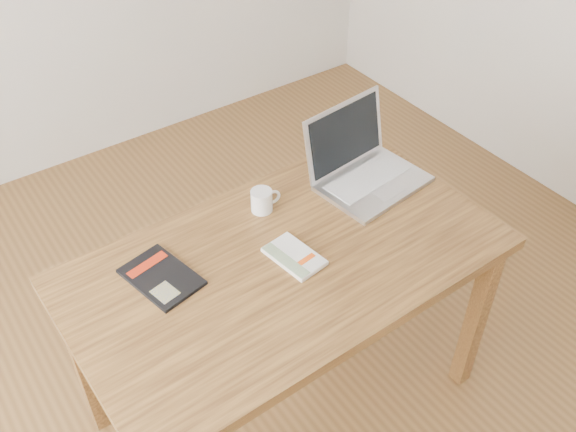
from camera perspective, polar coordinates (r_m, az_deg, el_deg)
room at (r=1.46m, az=-5.43°, el=9.25°), size 4.04×4.04×2.70m
desk at (r=2.01m, az=-0.18°, el=-5.55°), size 1.33×0.78×0.75m
white_guidebook at (r=1.94m, az=0.55°, el=-3.62°), size 0.14×0.20×0.02m
black_guidebook at (r=1.92m, az=-11.20°, el=-5.33°), size 0.20×0.26×0.01m
laptop at (r=2.23m, az=6.71°, el=4.42°), size 0.39×0.34×0.25m
coffee_mug at (r=2.09m, az=-2.30°, el=1.43°), size 0.10×0.07×0.08m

